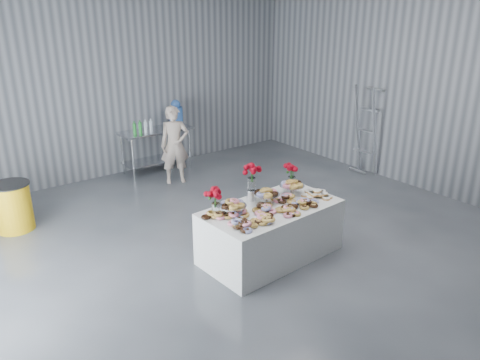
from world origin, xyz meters
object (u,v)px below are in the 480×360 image
at_px(water_jug, 176,114).
at_px(prep_table, 156,143).
at_px(person, 175,145).
at_px(display_table, 271,232).
at_px(trash_barrel, 13,207).
at_px(stepladder, 366,131).

bearing_deg(water_jug, prep_table, 180.00).
relative_size(water_jug, person, 0.37).
height_order(display_table, trash_barrel, trash_barrel).
xyz_separation_m(person, stepladder, (3.29, -1.95, 0.17)).
bearing_deg(display_table, water_jug, 77.10).
relative_size(display_table, water_jug, 3.43).
relative_size(display_table, trash_barrel, 2.50).
distance_m(water_jug, stepladder, 3.91).
height_order(display_table, stepladder, stepladder).
relative_size(display_table, stepladder, 1.03).
relative_size(prep_table, trash_barrel, 1.97).
height_order(display_table, prep_table, prep_table).
xyz_separation_m(display_table, person, (0.44, 3.34, 0.38)).
bearing_deg(stepladder, trash_barrel, 165.29).
height_order(prep_table, person, person).
xyz_separation_m(display_table, stepladder, (3.72, 1.38, 0.55)).
bearing_deg(trash_barrel, prep_table, 19.48).
bearing_deg(trash_barrel, water_jug, 16.91).
height_order(person, trash_barrel, person).
bearing_deg(prep_table, trash_barrel, -160.52).
bearing_deg(prep_table, stepladder, -39.97).
height_order(water_jug, trash_barrel, water_jug).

